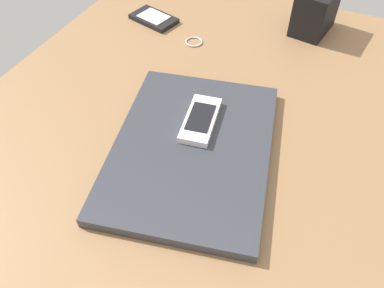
% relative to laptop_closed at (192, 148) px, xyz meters
% --- Properties ---
extents(desk_surface, '(1.20, 0.80, 0.03)m').
position_rel_laptop_closed_xyz_m(desk_surface, '(0.03, -0.03, -0.02)').
color(desk_surface, olive).
rests_on(desk_surface, ground).
extents(laptop_closed, '(0.38, 0.31, 0.02)m').
position_rel_laptop_closed_xyz_m(laptop_closed, '(0.00, 0.00, 0.00)').
color(laptop_closed, '#33353D').
rests_on(laptop_closed, desk_surface).
extents(cell_phone_on_laptop, '(0.12, 0.07, 0.01)m').
position_rel_laptop_closed_xyz_m(cell_phone_on_laptop, '(-0.05, -0.01, 0.02)').
color(cell_phone_on_laptop, silver).
rests_on(cell_phone_on_laptop, laptop_closed).
extents(cell_phone_on_desk, '(0.09, 0.12, 0.01)m').
position_rel_laptop_closed_xyz_m(cell_phone_on_desk, '(-0.33, -0.25, -0.00)').
color(cell_phone_on_desk, black).
rests_on(cell_phone_on_desk, desk_surface).
extents(desk_organizer, '(0.12, 0.09, 0.10)m').
position_rel_laptop_closed_xyz_m(desk_organizer, '(-0.45, 0.09, 0.04)').
color(desk_organizer, black).
rests_on(desk_organizer, desk_surface).
extents(key_ring, '(0.04, 0.04, 0.00)m').
position_rel_laptop_closed_xyz_m(key_ring, '(-0.29, -0.13, -0.01)').
color(key_ring, silver).
rests_on(key_ring, desk_surface).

